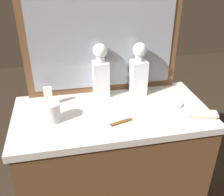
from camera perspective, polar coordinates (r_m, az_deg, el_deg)
dresser at (r=1.67m, az=0.00°, el=-15.67°), size 1.04×0.53×0.88m
dresser_mirror at (r=1.48m, az=-1.98°, el=14.51°), size 0.89×0.03×0.74m
crystal_decanter_front at (r=1.54m, az=5.84°, el=5.29°), size 0.09×0.09×0.31m
crystal_decanter_rear at (r=1.50m, az=-2.48°, el=4.95°), size 0.09×0.09×0.31m
crystal_tumbler_rear at (r=1.33m, az=-13.08°, el=-3.17°), size 0.09×0.09×0.10m
silver_brush_center at (r=1.43m, az=19.05°, el=-3.37°), size 0.17×0.10×0.02m
porcelain_dish at (r=1.49m, az=13.65°, el=-1.34°), size 0.08×0.08×0.01m
tortoiseshell_comb at (r=1.31m, az=2.02°, el=-5.30°), size 0.12×0.05×0.01m
napkin_holder at (r=1.48m, az=-13.71°, el=0.09°), size 0.05×0.05×0.11m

